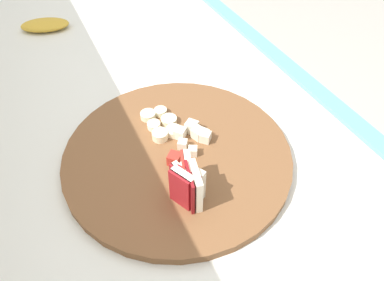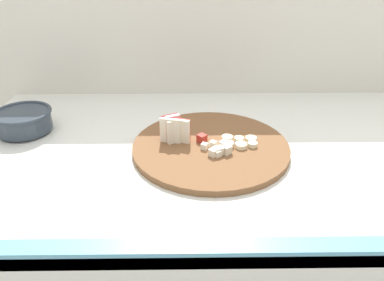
{
  "view_description": "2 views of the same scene",
  "coord_description": "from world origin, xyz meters",
  "px_view_note": "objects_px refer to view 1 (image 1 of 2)",
  "views": [
    {
      "loc": [
        -0.47,
        0.14,
        1.33
      ],
      "look_at": [
        -0.1,
        -0.04,
        0.91
      ],
      "focal_mm": 32.83,
      "sensor_mm": 36.0,
      "label": 1
    },
    {
      "loc": [
        -0.16,
        -0.82,
        1.34
      ],
      "look_at": [
        -0.15,
        -0.04,
        0.91
      ],
      "focal_mm": 35.17,
      "sensor_mm": 36.0,
      "label": 2
    }
  ],
  "objects_px": {
    "cutting_board": "(177,155)",
    "apple_wedge_fan": "(187,183)",
    "banana_peel": "(45,25)",
    "apple_dice_pile": "(190,139)",
    "banana_slice_rows": "(161,124)"
  },
  "relations": [
    {
      "from": "cutting_board",
      "to": "apple_wedge_fan",
      "type": "height_order",
      "value": "apple_wedge_fan"
    },
    {
      "from": "banana_peel",
      "to": "apple_wedge_fan",
      "type": "bearing_deg",
      "value": -170.72
    },
    {
      "from": "cutting_board",
      "to": "banana_peel",
      "type": "xyz_separation_m",
      "value": [
        0.56,
        0.13,
        0.0
      ]
    },
    {
      "from": "apple_dice_pile",
      "to": "banana_slice_rows",
      "type": "xyz_separation_m",
      "value": [
        0.06,
        0.03,
        -0.0
      ]
    },
    {
      "from": "banana_peel",
      "to": "banana_slice_rows",
      "type": "bearing_deg",
      "value": -165.34
    },
    {
      "from": "cutting_board",
      "to": "apple_wedge_fan",
      "type": "distance_m",
      "value": 0.1
    },
    {
      "from": "apple_wedge_fan",
      "to": "banana_slice_rows",
      "type": "bearing_deg",
      "value": -8.1
    },
    {
      "from": "cutting_board",
      "to": "apple_wedge_fan",
      "type": "relative_size",
      "value": 5.13
    },
    {
      "from": "apple_wedge_fan",
      "to": "banana_slice_rows",
      "type": "xyz_separation_m",
      "value": [
        0.16,
        -0.02,
        -0.02
      ]
    },
    {
      "from": "cutting_board",
      "to": "banana_peel",
      "type": "height_order",
      "value": "banana_peel"
    },
    {
      "from": "apple_dice_pile",
      "to": "banana_slice_rows",
      "type": "height_order",
      "value": "apple_dice_pile"
    },
    {
      "from": "apple_wedge_fan",
      "to": "apple_dice_pile",
      "type": "bearing_deg",
      "value": -27.77
    },
    {
      "from": "apple_dice_pile",
      "to": "banana_slice_rows",
      "type": "relative_size",
      "value": 1.08
    },
    {
      "from": "banana_slice_rows",
      "to": "banana_peel",
      "type": "bearing_deg",
      "value": 14.66
    },
    {
      "from": "banana_slice_rows",
      "to": "banana_peel",
      "type": "relative_size",
      "value": 0.74
    }
  ]
}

